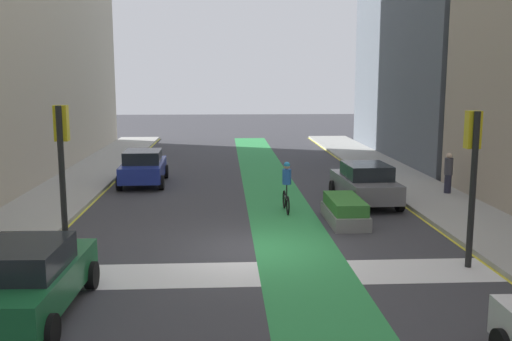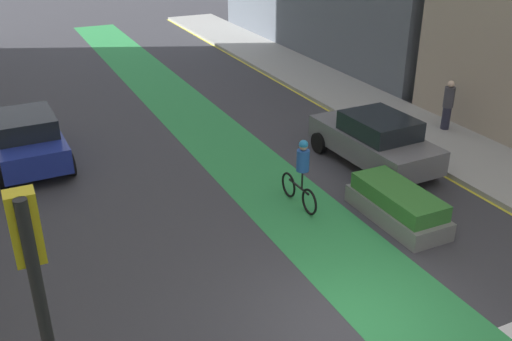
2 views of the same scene
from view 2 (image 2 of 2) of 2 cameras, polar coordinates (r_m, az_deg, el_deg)
name	(u,v)px [view 2 (image 2 of 2)]	position (r m, az deg, el deg)	size (l,w,h in m)	color
ground_plane	(355,330)	(11.08, 9.77, -15.30)	(120.00, 120.00, 0.00)	#38383D
bike_lane_paint	(407,311)	(11.69, 14.76, -13.34)	(2.40, 60.00, 0.01)	#2D8C47
traffic_signal_near_left	(36,283)	(7.68, -20.98, -10.36)	(0.35, 0.52, 4.11)	black
car_blue_left_far	(27,138)	(18.15, -21.79, 3.04)	(2.14, 4.26, 1.57)	navy
car_grey_right_far	(375,140)	(17.07, 11.72, 3.01)	(2.15, 4.26, 1.57)	slate
cyclist_in_lane	(301,172)	(14.38, 4.51, -0.16)	(0.32, 1.73, 1.86)	black
pedestrian_sidewalk_right_a	(448,105)	(20.08, 18.52, 6.22)	(0.34, 0.34, 1.66)	#262638
median_planter	(397,205)	(14.41, 13.87, -3.35)	(1.17, 2.78, 0.85)	slate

